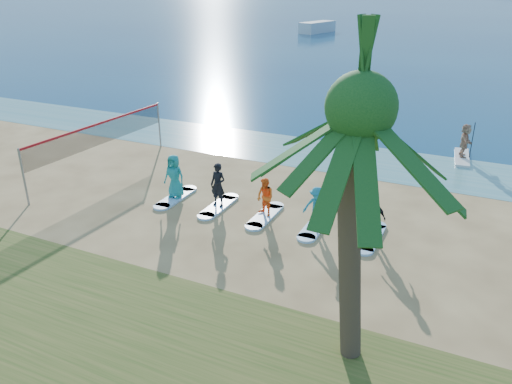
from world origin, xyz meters
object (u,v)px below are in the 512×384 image
at_px(paddleboarder, 465,140).
at_px(student_3, 317,207).
at_px(boat_offshore_a, 317,33).
at_px(student_1, 218,185).
at_px(surfboard_0, 176,197).
at_px(student_2, 265,197).
at_px(volleyball_net, 100,134).
at_px(palm_tree, 361,110).
at_px(surfboard_2, 265,216).
at_px(surfboard_4, 371,237).
at_px(surfboard_3, 315,226).
at_px(paddleboard, 462,157).
at_px(student_0, 174,176).
at_px(student_4, 373,217).
at_px(surfboard_1, 219,206).

bearing_deg(paddleboarder, student_3, 147.74).
height_order(boat_offshore_a, student_1, student_1).
distance_m(surfboard_0, student_2, 4.33).
xyz_separation_m(volleyball_net, palm_tree, (14.31, -7.71, 4.40)).
bearing_deg(paddleboarder, student_1, 131.31).
height_order(surfboard_2, surfboard_4, same).
bearing_deg(boat_offshore_a, paddleboarder, -51.36).
relative_size(surfboard_0, surfboard_3, 1.00).
relative_size(paddleboard, student_0, 1.58).
xyz_separation_m(volleyball_net, surfboard_0, (5.06, -1.30, -1.86)).
height_order(student_0, student_4, student_0).
bearing_deg(student_0, surfboard_3, -2.39).
relative_size(student_1, surfboard_4, 0.84).
xyz_separation_m(palm_tree, surfboard_2, (-5.00, 6.41, -6.26)).
relative_size(paddleboarder, student_1, 0.95).
height_order(palm_tree, paddleboarder, palm_tree).
bearing_deg(surfboard_2, boat_offshore_a, 107.24).
relative_size(paddleboarder, student_4, 1.09).
xyz_separation_m(surfboard_0, student_1, (2.13, 0.00, 0.96)).
bearing_deg(volleyball_net, student_4, -5.47).
distance_m(paddleboard, student_1, 13.96).
relative_size(boat_offshore_a, student_1, 4.39).
bearing_deg(volleyball_net, surfboard_3, -6.48).
xyz_separation_m(paddleboard, student_4, (-2.30, -10.90, 0.84)).
bearing_deg(surfboard_4, boat_offshore_a, 110.31).
height_order(surfboard_1, surfboard_4, same).
bearing_deg(paddleboard, student_2, -126.52).
distance_m(paddleboarder, student_2, 12.72).
distance_m(surfboard_1, student_4, 6.44).
bearing_deg(paddleboard, surfboard_1, -134.04).
relative_size(volleyball_net, surfboard_2, 4.13).
distance_m(student_2, student_4, 4.25).
height_order(student_3, student_4, student_4).
relative_size(paddleboarder, surfboard_0, 0.80).
xyz_separation_m(volleyball_net, paddleboarder, (15.86, 9.60, -0.91)).
bearing_deg(volleyball_net, student_2, -7.94).
height_order(student_1, student_2, student_1).
bearing_deg(paddleboarder, volleyball_net, 111.02).
bearing_deg(surfboard_2, surfboard_4, 0.00).
xyz_separation_m(paddleboard, paddleboarder, (0.00, 0.00, 0.94)).
bearing_deg(student_1, surfboard_2, 4.89).
bearing_deg(surfboard_4, student_3, 180.00).
bearing_deg(student_1, volleyball_net, 174.64).
xyz_separation_m(student_2, surfboard_3, (2.13, 0.00, -0.82)).
height_order(palm_tree, student_4, palm_tree).
height_order(boat_offshore_a, surfboard_4, boat_offshore_a).
bearing_deg(student_2, student_3, 23.85).
distance_m(student_1, surfboard_4, 6.45).
relative_size(student_3, student_4, 0.97).
bearing_deg(palm_tree, boat_offshore_a, 109.25).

